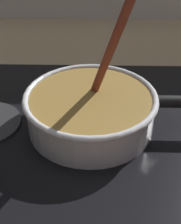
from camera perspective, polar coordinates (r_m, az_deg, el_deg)
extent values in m
cube|color=black|center=(0.61, 0.00, -2.85)|extent=(0.56, 0.48, 0.01)
torus|color=#592D0C|center=(0.61, 0.00, -2.11)|extent=(0.19, 0.19, 0.01)
cylinder|color=silver|center=(0.59, 0.00, 0.00)|extent=(0.22, 0.22, 0.06)
cylinder|color=olive|center=(0.59, 0.00, 0.32)|extent=(0.21, 0.21, 0.06)
torus|color=silver|center=(0.57, 0.00, 2.56)|extent=(0.24, 0.24, 0.01)
cylinder|color=beige|center=(0.58, -0.87, 2.05)|extent=(0.03, 0.03, 0.01)
cylinder|color=#E5CC7A|center=(0.57, 3.98, 0.92)|extent=(0.03, 0.03, 0.01)
cylinder|color=#EDD88C|center=(0.57, -8.17, 1.14)|extent=(0.03, 0.03, 0.01)
cylinder|color=#EDD88C|center=(0.53, 3.25, -1.64)|extent=(0.03, 0.03, 0.01)
cylinder|color=#E5CC7A|center=(0.53, -2.78, -1.80)|extent=(0.03, 0.03, 0.01)
cylinder|color=beige|center=(0.62, -2.14, 4.18)|extent=(0.03, 0.03, 0.01)
cylinder|color=#E5CC7A|center=(0.60, 3.81, 2.97)|extent=(0.04, 0.04, 0.01)
cylinder|color=maroon|center=(0.53, 3.43, 10.50)|extent=(0.08, 0.08, 0.21)
cube|color=brown|center=(0.60, 0.29, 2.79)|extent=(0.05, 0.05, 0.01)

